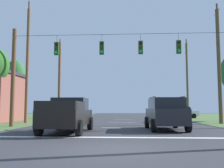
# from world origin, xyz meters

# --- Properties ---
(ground_plane) EXTENTS (120.00, 120.00, 0.00)m
(ground_plane) POSITION_xyz_m (0.00, 0.00, 0.00)
(ground_plane) COLOR #333338
(stop_bar_stripe) EXTENTS (13.13, 0.45, 0.01)m
(stop_bar_stripe) POSITION_xyz_m (0.00, 3.45, 0.00)
(stop_bar_stripe) COLOR white
(stop_bar_stripe) RESTS_ON ground
(lane_dash_0) EXTENTS (2.50, 0.15, 0.01)m
(lane_dash_0) POSITION_xyz_m (0.00, 9.45, 0.00)
(lane_dash_0) COLOR white
(lane_dash_0) RESTS_ON ground
(lane_dash_1) EXTENTS (2.50, 0.15, 0.01)m
(lane_dash_1) POSITION_xyz_m (0.00, 15.99, 0.00)
(lane_dash_1) COLOR white
(lane_dash_1) RESTS_ON ground
(lane_dash_2) EXTENTS (2.50, 0.15, 0.01)m
(lane_dash_2) POSITION_xyz_m (0.00, 22.90, 0.00)
(lane_dash_2) COLOR white
(lane_dash_2) RESTS_ON ground
(overhead_signal_span) EXTENTS (16.05, 0.31, 7.27)m
(overhead_signal_span) POSITION_xyz_m (0.00, 9.70, 4.05)
(overhead_signal_span) COLOR brown
(overhead_signal_span) RESTS_ON ground
(pickup_truck) EXTENTS (2.30, 5.41, 1.95)m
(pickup_truck) POSITION_xyz_m (-2.80, 5.78, 0.97)
(pickup_truck) COLOR black
(pickup_truck) RESTS_ON ground
(suv_black) EXTENTS (2.36, 4.87, 2.05)m
(suv_black) POSITION_xyz_m (2.93, 7.75, 1.06)
(suv_black) COLOR black
(suv_black) RESTS_ON ground
(distant_car_crossing_white) EXTENTS (4.33, 2.08, 1.52)m
(distant_car_crossing_white) POSITION_xyz_m (7.78, 26.65, 0.79)
(distant_car_crossing_white) COLOR silver
(distant_car_crossing_white) RESTS_ON ground
(utility_pole_mid_right) EXTENTS (0.33, 1.56, 10.69)m
(utility_pole_mid_right) POSITION_xyz_m (8.58, 14.15, 5.20)
(utility_pole_mid_right) COLOR brown
(utility_pole_mid_right) RESTS_ON ground
(utility_pole_far_right) EXTENTS (0.27, 1.68, 10.77)m
(utility_pole_far_right) POSITION_xyz_m (8.64, 26.44, 5.38)
(utility_pole_far_right) COLOR brown
(utility_pole_far_right) RESTS_ON ground
(utility_pole_mid_left) EXTENTS (0.28, 1.94, 11.44)m
(utility_pole_mid_left) POSITION_xyz_m (-8.67, 14.35, 5.54)
(utility_pole_mid_left) COLOR brown
(utility_pole_mid_left) RESTS_ON ground
(utility_pole_far_left) EXTENTS (0.34, 1.54, 10.89)m
(utility_pole_far_left) POSITION_xyz_m (-8.70, 25.75, 5.30)
(utility_pole_far_left) COLOR brown
(utility_pole_far_left) RESTS_ON ground
(tree_roadside_far_right) EXTENTS (2.43, 2.43, 6.90)m
(tree_roadside_far_right) POSITION_xyz_m (-12.31, 19.99, 4.65)
(tree_roadside_far_right) COLOR brown
(tree_roadside_far_right) RESTS_ON ground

